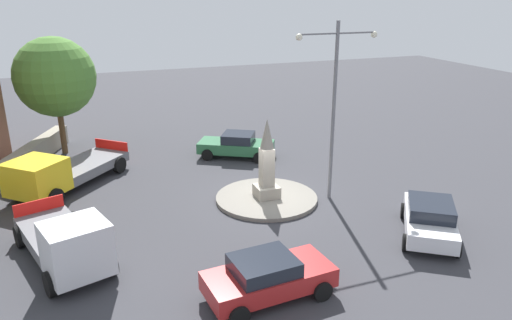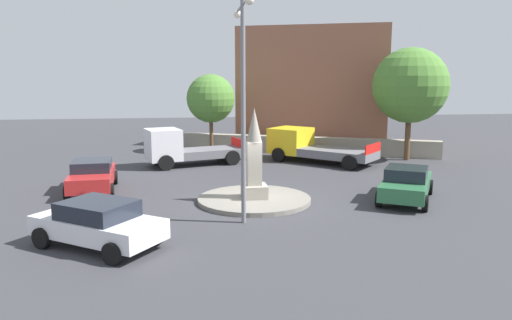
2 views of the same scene
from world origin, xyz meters
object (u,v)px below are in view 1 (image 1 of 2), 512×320
car_red_passing (268,276)px  truck_yellow_waiting (58,172)px  tree_near_wall (55,77)px  car_green_near_island (237,145)px  monument (267,165)px  streetlamp (334,95)px  truck_white_parked_right (67,243)px  car_white_far_side (430,218)px

car_red_passing → truck_yellow_waiting: truck_yellow_waiting is taller
tree_near_wall → truck_yellow_waiting: bearing=-92.1°
car_green_near_island → tree_near_wall: 10.84m
monument → truck_yellow_waiting: (-8.81, 4.47, -0.78)m
streetlamp → truck_white_parked_right: (-11.29, -2.28, -3.78)m
monument → tree_near_wall: tree_near_wall is taller
car_white_far_side → car_green_near_island: bearing=109.1°
car_white_far_side → truck_white_parked_right: 13.33m
truck_yellow_waiting → tree_near_wall: (0.22, 6.01, 3.54)m
streetlamp → tree_near_wall: streetlamp is taller
monument → car_red_passing: 7.47m
truck_yellow_waiting → tree_near_wall: bearing=87.9°
streetlamp → car_green_near_island: streetlamp is taller
truck_yellow_waiting → truck_white_parked_right: size_ratio=1.07×
car_white_far_side → truck_yellow_waiting: 16.68m
truck_white_parked_right → car_white_far_side: bearing=-10.1°
car_white_far_side → car_green_near_island: (-4.01, 11.59, -0.03)m
truck_yellow_waiting → tree_near_wall: 6.98m
truck_yellow_waiting → tree_near_wall: tree_near_wall is taller
streetlamp → car_green_near_island: (-2.17, 6.98, -4.07)m
streetlamp → car_white_far_side: streetlamp is taller
streetlamp → tree_near_wall: (-11.41, 11.23, -0.31)m
streetlamp → car_white_far_side: 6.41m
car_red_passing → car_white_far_side: 7.53m
car_red_passing → truck_yellow_waiting: 12.90m
car_red_passing → truck_yellow_waiting: bearing=118.2°
truck_yellow_waiting → truck_white_parked_right: bearing=-87.4°
car_red_passing → car_green_near_island: (3.36, 13.12, -0.01)m
truck_white_parked_right → truck_yellow_waiting: bearing=92.6°
monument → truck_white_parked_right: bearing=-160.3°
streetlamp → truck_yellow_waiting: size_ratio=1.29×
tree_near_wall → car_green_near_island: bearing=-24.7°
monument → streetlamp: (2.82, -0.75, 3.07)m
car_green_near_island → car_white_far_side: bearing=-70.9°
car_red_passing → car_white_far_side: bearing=11.7°
car_red_passing → car_green_near_island: car_green_near_island is taller
car_red_passing → truck_yellow_waiting: size_ratio=0.67×
car_white_far_side → tree_near_wall: 20.99m
truck_yellow_waiting → car_green_near_island: bearing=10.5°
streetlamp → truck_white_parked_right: streetlamp is taller
monument → car_white_far_side: monument is taller
car_white_far_side → truck_white_parked_right: truck_white_parked_right is taller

